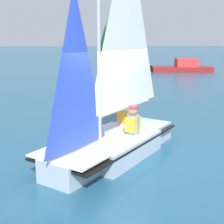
% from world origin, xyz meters
% --- Properties ---
extents(ground_plane, '(260.00, 260.00, 0.00)m').
position_xyz_m(ground_plane, '(0.00, 0.00, 0.00)').
color(ground_plane, '#235675').
extents(sailboat_main, '(4.02, 3.82, 5.53)m').
position_xyz_m(sailboat_main, '(-0.05, 0.04, 0.78)').
color(sailboat_main, '#B2BCCC').
rests_on(sailboat_main, ground_plane).
extents(sailor_helm, '(0.43, 0.42, 1.16)m').
position_xyz_m(sailor_helm, '(-0.16, 0.54, 0.63)').
color(sailor_helm, black).
rests_on(sailor_helm, ground_plane).
extents(sailor_crew, '(0.43, 0.42, 1.16)m').
position_xyz_m(sailor_crew, '(-1.00, 0.49, 0.63)').
color(sailor_crew, black).
rests_on(sailor_crew, ground_plane).
extents(motorboat_distant, '(2.64, 5.48, 1.15)m').
position_xyz_m(motorboat_distant, '(-19.09, 9.08, 0.40)').
color(motorboat_distant, maroon).
rests_on(motorboat_distant, ground_plane).
extents(treeline_shore, '(17.53, 5.08, 6.70)m').
position_xyz_m(treeline_shore, '(-38.72, 5.73, 3.05)').
color(treeline_shore, '#193D1E').
rests_on(treeline_shore, ground_plane).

